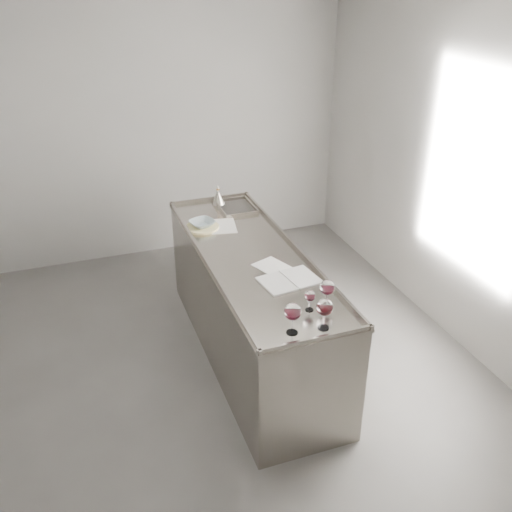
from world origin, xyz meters
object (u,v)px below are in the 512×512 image
object	(u,v)px
wine_glass_small	(310,297)
notebook	(289,280)
wine_funnel	(218,198)
wine_glass_middle	(325,308)
wine_glass_right	(327,288)
ceramic_bowl	(202,223)
counter	(252,306)
wine_glass_left	(293,312)

from	to	relation	value
wine_glass_small	notebook	distance (m)	0.40
wine_glass_small	notebook	bearing A→B (deg)	86.82
notebook	wine_funnel	xyz separation A→B (m)	(-0.07, 1.55, 0.05)
wine_glass_middle	wine_funnel	xyz separation A→B (m)	(-0.04, 2.16, -0.09)
wine_glass_right	ceramic_bowl	xyz separation A→B (m)	(-0.45, 1.46, -0.09)
counter	wine_glass_small	world-z (taller)	wine_glass_small
notebook	wine_glass_left	bearing A→B (deg)	-119.05
wine_funnel	ceramic_bowl	bearing A→B (deg)	-120.56
ceramic_bowl	notebook	bearing A→B (deg)	-71.88
wine_glass_left	notebook	distance (m)	0.65
wine_glass_right	wine_glass_left	bearing A→B (deg)	-148.62
wine_glass_small	wine_funnel	size ratio (longest dim) A/B	0.77
wine_glass_middle	wine_glass_small	distance (m)	0.22
counter	wine_glass_middle	bearing A→B (deg)	-84.97
wine_glass_left	wine_glass_middle	world-z (taller)	same
wine_glass_left	wine_glass_right	world-z (taller)	wine_glass_left
ceramic_bowl	wine_glass_middle	bearing A→B (deg)	-79.03
counter	notebook	bearing A→B (deg)	-75.73
wine_glass_middle	counter	bearing A→B (deg)	95.03
counter	wine_glass_right	bearing A→B (deg)	-75.62
wine_glass_right	wine_glass_small	size ratio (longest dim) A/B	1.35
wine_glass_right	notebook	size ratio (longest dim) A/B	0.44
wine_glass_small	wine_funnel	xyz separation A→B (m)	(-0.05, 1.94, -0.04)
counter	wine_glass_middle	xyz separation A→B (m)	(0.10, -1.08, 0.61)
counter	wine_glass_small	bearing A→B (deg)	-83.51
notebook	ceramic_bowl	distance (m)	1.13
counter	wine_glass_right	xyz separation A→B (m)	(0.22, -0.86, 0.61)
wine_glass_left	ceramic_bowl	bearing A→B (deg)	94.25
wine_glass_middle	wine_glass_right	bearing A→B (deg)	60.41
wine_glass_right	notebook	bearing A→B (deg)	104.52
wine_glass_small	notebook	size ratio (longest dim) A/B	0.33
wine_glass_right	ceramic_bowl	distance (m)	1.53
wine_glass_middle	notebook	xyz separation A→B (m)	(0.02, 0.61, -0.14)
counter	notebook	world-z (taller)	counter
wine_glass_left	counter	bearing A→B (deg)	84.23
wine_glass_left	wine_glass_small	size ratio (longest dim) A/B	1.43
wine_glass_middle	wine_glass_right	world-z (taller)	wine_glass_middle
wine_glass_middle	ceramic_bowl	size ratio (longest dim) A/B	1.01
counter	notebook	xyz separation A→B (m)	(0.12, -0.47, 0.47)
wine_glass_right	wine_glass_small	world-z (taller)	wine_glass_right
counter	wine_glass_right	size ratio (longest dim) A/B	12.38
wine_glass_right	notebook	xyz separation A→B (m)	(-0.10, 0.39, -0.13)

